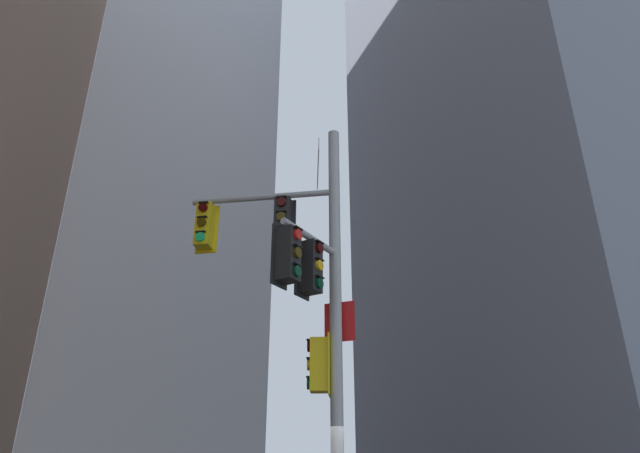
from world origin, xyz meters
The scene contains 3 objects.
building_tower_right centered at (14.73, 7.17, 19.82)m, with size 14.96×14.96×39.64m, color slate.
building_mid_block centered at (-0.89, 27.70, 18.48)m, with size 12.14×12.14×36.96m, color #9399A3.
signal_pole_assembly centered at (-0.68, 0.09, 5.08)m, with size 3.16×3.02×8.83m.
Camera 1 is at (-4.36, -10.04, 1.42)m, focal length 32.27 mm.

